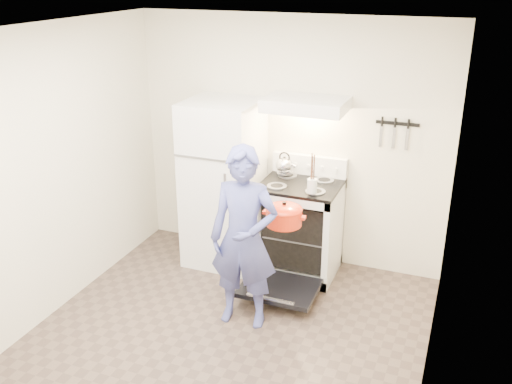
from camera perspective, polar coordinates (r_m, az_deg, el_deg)
floor at (r=4.83m, az=-3.90°, el=-15.37°), size 3.60×3.60×0.00m
back_wall at (r=5.77m, az=3.36°, el=4.99°), size 3.20×0.02×2.50m
refrigerator at (r=5.79m, az=-3.27°, el=0.87°), size 0.70×0.70×1.70m
stove_body at (r=5.71m, az=4.37°, el=-3.77°), size 0.76×0.65×0.92m
cooktop at (r=5.52m, az=4.51°, el=0.69°), size 0.76×0.65×0.03m
backsplash at (r=5.74m, az=5.38°, el=2.71°), size 0.76×0.07×0.20m
oven_door at (r=5.37m, az=2.35°, el=-9.57°), size 0.70×0.54×0.04m
oven_rack at (r=5.71m, az=4.36°, el=-3.95°), size 0.60×0.52×0.01m
range_hood at (r=5.36m, az=4.99°, el=8.71°), size 0.76×0.50×0.12m
knife_strip at (r=5.46m, az=13.98°, el=6.67°), size 0.40×0.02×0.03m
pizza_stone at (r=5.61m, az=4.81°, el=-4.31°), size 0.31×0.31×0.02m
tea_kettle at (r=5.66m, az=2.85°, el=2.79°), size 0.21×0.17×0.25m
utensil_jar at (r=5.20m, az=5.63°, el=0.62°), size 0.11×0.11×0.13m
person at (r=4.76m, az=-1.22°, el=-4.67°), size 0.62×0.44×1.59m
dutch_oven at (r=4.97m, az=2.82°, el=-2.50°), size 0.39×0.32×0.25m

